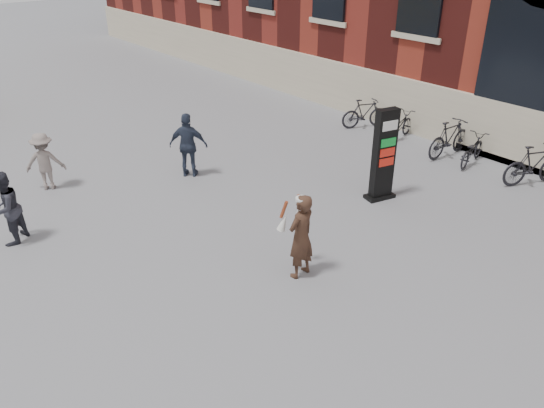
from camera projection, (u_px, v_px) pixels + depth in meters
ground at (267, 287)px, 10.43m from camera, size 100.00×100.00×0.00m
info_pylon at (384, 155)px, 13.33m from camera, size 0.84×0.56×2.41m
woman at (300, 235)px, 10.40m from camera, size 0.73×0.68×1.81m
pedestrian_a at (6, 209)px, 11.56m from camera, size 1.04×1.02×1.69m
pedestrian_b at (45, 161)px, 14.05m from camera, size 1.16×0.99×1.56m
pedestrian_c at (188, 145)px, 14.72m from camera, size 1.08×1.07×1.83m
bike_3 at (534, 165)px, 14.37m from camera, size 1.95×1.27×1.14m
bike_4 at (472, 150)px, 15.71m from camera, size 1.75×0.92×0.87m
bike_5 at (449, 138)px, 16.19m from camera, size 1.93×0.64×1.15m
bike_6 at (399, 126)px, 17.55m from camera, size 1.82×0.94×0.91m
bike_7 at (365, 113)px, 18.56m from camera, size 1.76×1.12×1.03m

